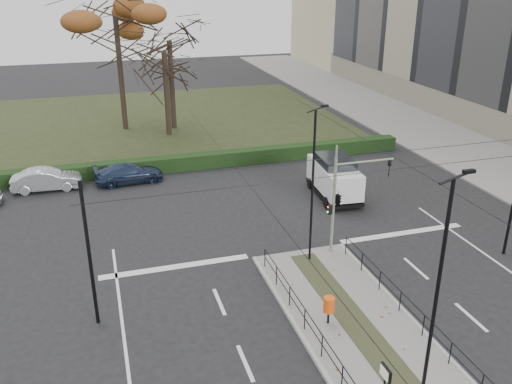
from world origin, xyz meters
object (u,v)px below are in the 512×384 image
parked_car_second (46,180)px  bare_tree_center (170,47)px  parked_car_third (129,173)px  white_van (334,176)px  info_panel (385,379)px  traffic_light (339,197)px  bare_tree_near (164,58)px  rust_tree (115,15)px  streetlamp_median_near (437,299)px  litter_bin (329,305)px  streetlamp_median_far (313,185)px

parked_car_second → bare_tree_center: (9.90, 11.90, 6.26)m
parked_car_third → white_van: 13.26m
parked_car_second → info_panel: bearing=-153.5°
traffic_light → bare_tree_near: (-4.81, 22.77, 3.46)m
parked_car_second → rust_tree: rust_tree is taller
traffic_light → streetlamp_median_near: 10.51m
bare_tree_center → bare_tree_near: bare_tree_center is taller
litter_bin → bare_tree_center: bare_tree_center is taller
litter_bin → bare_tree_near: size_ratio=0.13×
streetlamp_median_near → traffic_light: bearing=79.9°
streetlamp_median_far → bare_tree_near: size_ratio=0.82×
streetlamp_median_near → bare_tree_near: (-2.98, 33.05, 2.25)m
parked_car_third → bare_tree_near: bearing=-26.3°
litter_bin → streetlamp_median_far: bearing=75.9°
traffic_light → litter_bin: size_ratio=4.24×
litter_bin → info_panel: bearing=-95.5°
parked_car_second → white_van: bearing=-108.6°
traffic_light → litter_bin: traffic_light is taller
litter_bin → traffic_light: bearing=62.3°
rust_tree → bare_tree_near: (3.36, -2.89, -3.07)m
streetlamp_median_far → bare_tree_center: size_ratio=0.76×
streetlamp_median_near → bare_tree_center: 35.19m
parked_car_third → bare_tree_center: size_ratio=0.44×
traffic_light → litter_bin: 6.36m
parked_car_third → bare_tree_near: bare_tree_near is taller
bare_tree_near → parked_car_third: bearing=-112.1°
bare_tree_center → rust_tree: bearing=167.3°
traffic_light → bare_tree_center: 25.39m
info_panel → bare_tree_center: 35.48m
traffic_light → streetlamp_median_far: bearing=-163.6°
parked_car_second → white_van: (16.83, -6.22, 0.63)m
info_panel → white_van: 18.05m
traffic_light → streetlamp_median_far: streetlamp_median_far is taller
info_panel → bare_tree_center: size_ratio=0.20×
traffic_light → parked_car_second: (-13.97, 12.84, -2.26)m
info_panel → bare_tree_near: bare_tree_near is taller
streetlamp_median_near → parked_car_third: size_ratio=1.82×
litter_bin → white_van: (5.67, 11.97, 0.36)m
parked_car_third → parked_car_second: bearing=83.7°
streetlamp_median_far → bare_tree_center: bare_tree_center is taller
info_panel → white_van: (6.15, 16.97, -0.40)m
info_panel → white_van: white_van is taller
bare_tree_near → parked_car_second: bearing=-132.7°
rust_tree → white_van: bearing=-59.9°
streetlamp_median_near → bare_tree_near: bearing=95.1°
litter_bin → streetlamp_median_near: size_ratio=0.14×
litter_bin → parked_car_second: bearing=121.6°
traffic_light → rust_tree: size_ratio=0.39×
parked_car_third → litter_bin: bearing=-165.5°
traffic_light → streetlamp_median_far: 1.90m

